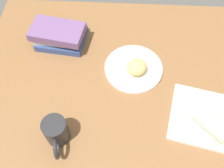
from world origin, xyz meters
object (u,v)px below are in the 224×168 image
object	(u,v)px
square_plate	(202,118)
sauce_cup	(196,103)
coffee_mug	(56,132)
round_plate	(133,69)
breakfast_wrap	(212,123)
scone_pastry	(137,67)
book_stack	(59,35)

from	to	relation	value
square_plate	sauce_cup	xyz separation A→B (cm)	(2.17, -4.58, 1.99)
sauce_cup	coffee_mug	bearing A→B (deg)	16.62
round_plate	square_plate	world-z (taller)	square_plate
round_plate	square_plate	size ratio (longest dim) A/B	1.03
coffee_mug	breakfast_wrap	bearing A→B (deg)	-173.29
round_plate	sauce_cup	size ratio (longest dim) A/B	4.16
square_plate	sauce_cup	distance (cm)	5.44
scone_pastry	coffee_mug	world-z (taller)	coffee_mug
breakfast_wrap	book_stack	bearing A→B (deg)	-77.98
square_plate	scone_pastry	bearing A→B (deg)	-38.07
round_plate	sauce_cup	world-z (taller)	sauce_cup
scone_pastry	round_plate	bearing A→B (deg)	-59.11
square_plate	coffee_mug	bearing A→B (deg)	11.01
book_stack	round_plate	bearing A→B (deg)	157.28
square_plate	book_stack	size ratio (longest dim) A/B	0.97
square_plate	breakfast_wrap	xyz separation A→B (cm)	(-1.73, 3.66, 4.18)
breakfast_wrap	sauce_cup	bearing A→B (deg)	-110.03
scone_pastry	sauce_cup	xyz separation A→B (cm)	(-21.54, 13.99, -1.26)
round_plate	square_plate	bearing A→B (deg)	140.67
round_plate	coffee_mug	xyz separation A→B (cm)	(25.49, 30.02, 4.65)
sauce_cup	book_stack	world-z (taller)	book_stack
sauce_cup	breakfast_wrap	world-z (taller)	breakfast_wrap
round_plate	square_plate	xyz separation A→B (cm)	(-24.72, 20.26, 0.10)
round_plate	sauce_cup	distance (cm)	27.55
sauce_cup	breakfast_wrap	size ratio (longest dim) A/B	0.40
sauce_cup	book_stack	bearing A→B (deg)	-28.09
round_plate	sauce_cup	bearing A→B (deg)	145.19
book_stack	coffee_mug	bearing A→B (deg)	98.08
sauce_cup	book_stack	xyz separation A→B (cm)	(54.19, -28.92, 1.47)
book_stack	coffee_mug	xyz separation A→B (cm)	(-6.14, 43.27, 1.09)
scone_pastry	book_stack	size ratio (longest dim) A/B	0.34
breakfast_wrap	book_stack	xyz separation A→B (cm)	(58.09, -37.16, -0.72)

